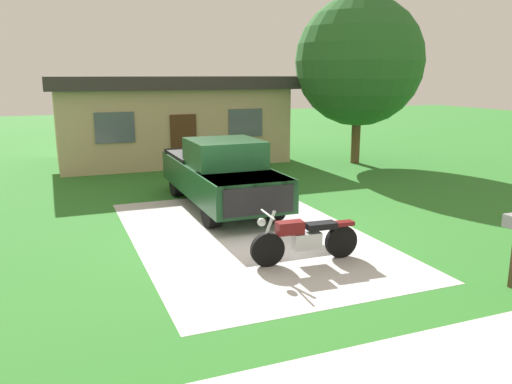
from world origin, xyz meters
TOP-DOWN VIEW (x-y plane):
  - ground_plane at (0.00, 0.00)m, footprint 80.00×80.00m
  - driveway_pad at (0.00, 0.00)m, footprint 5.06×8.00m
  - sidewalk_strip at (0.00, -6.00)m, footprint 36.00×1.80m
  - motorcycle at (0.41, -1.98)m, footprint 2.21×0.70m
  - pickup_truck at (0.23, 2.78)m, footprint 2.00×5.63m
  - shade_tree at (7.62, 7.57)m, footprint 5.09×5.09m
  - neighbor_house at (0.70, 11.23)m, footprint 9.60×5.60m

SIDE VIEW (x-z plane):
  - ground_plane at x=0.00m, z-range 0.00..0.00m
  - driveway_pad at x=0.00m, z-range 0.00..0.01m
  - sidewalk_strip at x=0.00m, z-range 0.00..0.01m
  - motorcycle at x=0.41m, z-range -0.07..1.02m
  - pickup_truck at x=0.23m, z-range 0.00..1.90m
  - neighbor_house at x=0.70m, z-range 0.04..3.54m
  - shade_tree at x=7.62m, z-range 0.76..7.38m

